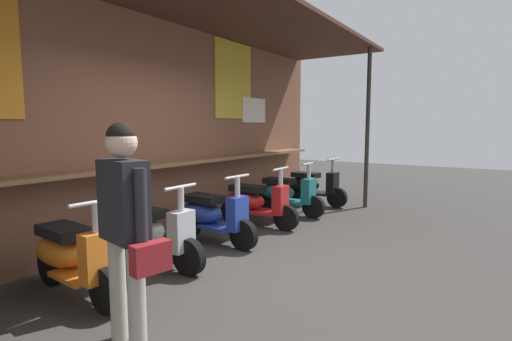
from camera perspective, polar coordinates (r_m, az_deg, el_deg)
ground_plane at (r=4.49m, az=0.04°, el=-14.22°), size 26.74×26.74×0.00m
market_stall_facade at (r=5.48m, az=-16.87°, el=8.79°), size 9.55×2.20×3.35m
scooter_orange at (r=4.11m, az=-25.51°, el=-11.13°), size 0.50×1.40×0.97m
scooter_silver at (r=4.65m, az=-15.22°, el=-8.69°), size 0.46×1.40×0.97m
scooter_blue at (r=5.38m, az=-6.74°, el=-6.45°), size 0.47×1.40×0.97m
scooter_red at (r=6.23m, az=-0.33°, el=-4.64°), size 0.46×1.40×0.97m
scooter_teal at (r=7.07m, az=4.21°, el=-3.32°), size 0.46×1.40×0.97m
scooter_black at (r=8.04m, az=8.03°, el=-2.19°), size 0.47×1.40×0.97m
shopper_with_handbag at (r=2.85m, az=-18.60°, el=-6.24°), size 0.31×0.66×1.62m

